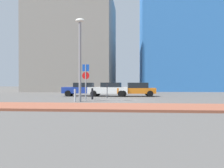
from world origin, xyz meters
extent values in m
plane|color=#4C4947|center=(0.00, 0.00, 0.00)|extent=(120.00, 120.00, 0.00)
cube|color=brown|center=(0.00, -6.14, 0.07)|extent=(40.00, 3.86, 0.14)
cube|color=#1E389E|center=(-4.08, 5.97, 0.65)|extent=(4.48, 2.01, 0.65)
cube|color=black|center=(-4.03, 5.97, 1.21)|extent=(2.12, 1.76, 0.48)
cylinder|color=black|center=(-5.54, 5.00, 0.32)|extent=(0.65, 0.25, 0.64)
cylinder|color=black|center=(-5.62, 6.81, 0.32)|extent=(0.65, 0.25, 0.64)
cylinder|color=black|center=(-2.55, 5.13, 0.32)|extent=(0.65, 0.25, 0.64)
cylinder|color=black|center=(-2.63, 6.94, 0.32)|extent=(0.65, 0.25, 0.64)
cube|color=white|center=(-1.31, 5.67, 0.65)|extent=(4.30, 2.01, 0.66)
cube|color=black|center=(-1.03, 5.65, 1.22)|extent=(2.11, 1.74, 0.48)
cylinder|color=black|center=(-2.79, 4.87, 0.32)|extent=(0.65, 0.26, 0.64)
cylinder|color=black|center=(-2.69, 6.63, 0.32)|extent=(0.65, 0.26, 0.64)
cylinder|color=black|center=(0.06, 4.70, 0.32)|extent=(0.65, 0.26, 0.64)
cylinder|color=black|center=(0.16, 6.47, 0.32)|extent=(0.65, 0.26, 0.64)
cube|color=orange|center=(1.60, 5.69, 0.61)|extent=(4.13, 1.98, 0.57)
cube|color=black|center=(1.78, 5.70, 1.17)|extent=(2.17, 1.69, 0.56)
cylinder|color=black|center=(0.30, 4.75, 0.32)|extent=(0.66, 0.27, 0.64)
cylinder|color=black|center=(0.17, 6.41, 0.32)|extent=(0.66, 0.27, 0.64)
cylinder|color=black|center=(3.02, 4.97, 0.32)|extent=(0.66, 0.27, 0.64)
cylinder|color=black|center=(2.89, 6.63, 0.32)|extent=(0.66, 0.27, 0.64)
cylinder|color=gray|center=(-2.51, -0.84, 1.48)|extent=(0.10, 0.10, 2.97)
cube|color=#1447B7|center=(-2.51, -0.84, 2.66)|extent=(0.55, 0.10, 0.55)
cylinder|color=red|center=(-2.51, -0.84, 2.04)|extent=(0.60, 0.09, 0.60)
cylinder|color=#4C4C51|center=(-1.13, 2.56, 0.52)|extent=(0.08, 0.08, 1.03)
cube|color=black|center=(-1.13, 2.56, 1.17)|extent=(0.18, 0.14, 0.28)
cylinder|color=gray|center=(-2.81, -1.61, 3.07)|extent=(0.20, 0.20, 6.14)
ellipsoid|color=silver|center=(-2.81, -1.61, 6.29)|extent=(0.70, 0.36, 0.30)
cylinder|color=#B7B7BC|center=(-3.13, -1.94, 0.49)|extent=(0.15, 0.15, 0.98)
cylinder|color=black|center=(-3.52, 1.92, 0.44)|extent=(0.13, 0.13, 0.88)
cylinder|color=black|center=(-2.26, 0.88, 0.49)|extent=(0.18, 0.18, 0.98)
cube|color=#3372BF|center=(10.92, 25.65, 14.35)|extent=(16.38, 15.70, 28.70)
cube|color=gray|center=(-9.08, 22.82, 8.04)|extent=(13.72, 14.46, 16.09)
camera|label=1|loc=(1.27, -20.48, 1.53)|focal=39.71mm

